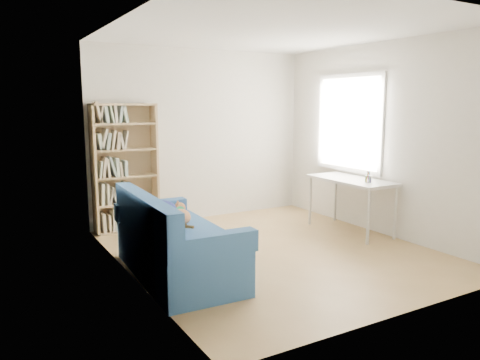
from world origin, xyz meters
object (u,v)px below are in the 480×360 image
object	(u,v)px
bookshelf	(125,173)
sofa	(174,244)
pen_cup	(368,178)
desk	(351,184)

from	to	relation	value
bookshelf	sofa	bearing A→B (deg)	-92.67
sofa	pen_cup	xyz separation A→B (m)	(2.76, 0.02, 0.48)
bookshelf	desk	xyz separation A→B (m)	(2.69, -1.64, -0.14)
desk	pen_cup	world-z (taller)	pen_cup
sofa	desk	world-z (taller)	sofa
bookshelf	desk	world-z (taller)	bookshelf
bookshelf	desk	size ratio (longest dim) A/B	1.40
sofa	bookshelf	world-z (taller)	bookshelf
sofa	desk	xyz separation A→B (m)	(2.79, 0.36, 0.35)
sofa	desk	size ratio (longest dim) A/B	1.42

